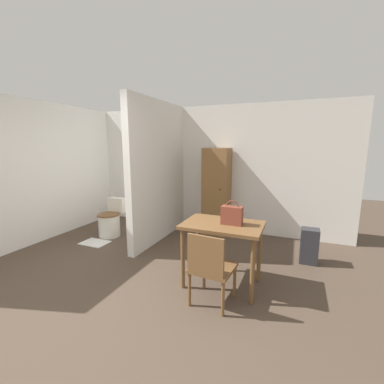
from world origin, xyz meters
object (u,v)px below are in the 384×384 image
object	(u,v)px
wooden_chair	(210,266)
toilet	(111,221)
dining_table	(222,233)
wooden_cabinet	(217,191)
space_heater	(309,246)
handbag	(232,215)

from	to	relation	value
wooden_chair	toilet	bearing A→B (deg)	155.67
dining_table	wooden_cabinet	xyz separation A→B (m)	(-0.65, 1.84, 0.16)
dining_table	space_heater	bearing A→B (deg)	46.43
wooden_chair	space_heater	size ratio (longest dim) A/B	1.59
space_heater	wooden_chair	bearing A→B (deg)	-123.70
wooden_chair	wooden_cabinet	world-z (taller)	wooden_cabinet
wooden_chair	wooden_cabinet	distance (m)	2.42
wooden_cabinet	space_heater	xyz separation A→B (m)	(1.68, -0.76, -0.58)
space_heater	wooden_cabinet	bearing A→B (deg)	155.69
handbag	wooden_cabinet	bearing A→B (deg)	112.44
dining_table	handbag	xyz separation A→B (m)	(0.11, 0.01, 0.23)
toilet	handbag	xyz separation A→B (m)	(2.60, -0.91, 0.62)
toilet	space_heater	bearing A→B (deg)	2.69
wooden_chair	handbag	xyz separation A→B (m)	(0.11, 0.47, 0.46)
wooden_cabinet	space_heater	distance (m)	1.93
dining_table	handbag	distance (m)	0.25
wooden_chair	handbag	distance (m)	0.67
dining_table	space_heater	size ratio (longest dim) A/B	1.82
toilet	wooden_cabinet	size ratio (longest dim) A/B	0.42
handbag	space_heater	bearing A→B (deg)	49.28
wooden_chair	wooden_cabinet	xyz separation A→B (m)	(-0.65, 2.30, 0.39)
handbag	space_heater	world-z (taller)	handbag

